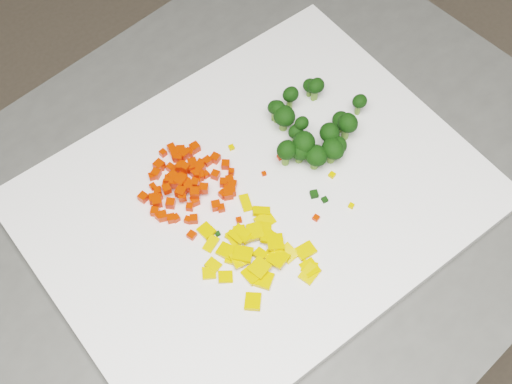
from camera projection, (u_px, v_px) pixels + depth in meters
counter_block at (233, 349)px, 1.21m from camera, size 0.97×0.74×0.90m
cutting_board at (256, 199)px, 0.83m from camera, size 0.51×0.40×0.01m
carrot_pile at (185, 179)px, 0.82m from camera, size 0.11×0.11×0.03m
pepper_pile at (259, 246)px, 0.78m from camera, size 0.13×0.13×0.02m
broccoli_pile at (313, 109)px, 0.85m from camera, size 0.13×0.13×0.06m
carrot_cube_0 at (197, 190)px, 0.83m from camera, size 0.01×0.01×0.01m
carrot_cube_1 at (172, 148)px, 0.85m from camera, size 0.01×0.01×0.01m
carrot_cube_2 at (182, 176)px, 0.84m from camera, size 0.01×0.01×0.01m
carrot_cube_3 at (226, 165)px, 0.84m from camera, size 0.01×0.01×0.01m
carrot_cube_4 at (188, 184)px, 0.82m from camera, size 0.01×0.01×0.01m
carrot_cube_5 at (227, 189)px, 0.83m from camera, size 0.01×0.01×0.01m
carrot_cube_6 at (163, 153)px, 0.85m from camera, size 0.01×0.01×0.01m
carrot_cube_7 at (181, 151)px, 0.85m from camera, size 0.01×0.01×0.01m
carrot_cube_8 at (168, 180)px, 0.82m from camera, size 0.01×0.01×0.01m
carrot_cube_9 at (143, 197)px, 0.82m from camera, size 0.01×0.01×0.01m
carrot_cube_10 at (171, 218)px, 0.81m from camera, size 0.01×0.01×0.01m
carrot_cube_11 at (194, 171)px, 0.84m from camera, size 0.01×0.01×0.01m
carrot_cube_12 at (154, 199)px, 0.82m from camera, size 0.01×0.01×0.01m
carrot_cube_13 at (215, 158)px, 0.85m from camera, size 0.01×0.01×0.01m
carrot_cube_14 at (174, 182)px, 0.82m from camera, size 0.02×0.02×0.01m
carrot_cube_15 at (231, 191)px, 0.82m from camera, size 0.01×0.01×0.01m
carrot_cube_16 at (195, 184)px, 0.83m from camera, size 0.01×0.01×0.01m
carrot_cube_17 at (180, 182)px, 0.82m from camera, size 0.01×0.01×0.01m
carrot_cube_18 at (204, 188)px, 0.82m from camera, size 0.01×0.01×0.01m
carrot_cube_19 at (157, 202)px, 0.82m from camera, size 0.01×0.01×0.01m
carrot_cube_20 at (206, 175)px, 0.84m from camera, size 0.01×0.01×0.01m
carrot_cube_21 at (195, 148)px, 0.85m from camera, size 0.01×0.01×0.01m
carrot_cube_22 at (201, 164)px, 0.84m from camera, size 0.01×0.01×0.01m
carrot_cube_23 at (167, 185)px, 0.83m from camera, size 0.01×0.01×0.01m
carrot_cube_24 at (180, 168)px, 0.84m from camera, size 0.01×0.01×0.01m
carrot_cube_25 at (153, 186)px, 0.83m from camera, size 0.01×0.01×0.01m
carrot_cube_26 at (207, 161)px, 0.85m from camera, size 0.01×0.01×0.01m
carrot_cube_27 at (230, 180)px, 0.83m from camera, size 0.01×0.01×0.01m
carrot_cube_28 at (184, 154)px, 0.85m from camera, size 0.01×0.01×0.01m
carrot_cube_29 at (215, 175)px, 0.84m from camera, size 0.01×0.01×0.01m
carrot_cube_30 at (186, 181)px, 0.82m from camera, size 0.01×0.01×0.01m
carrot_cube_31 at (167, 189)px, 0.81m from camera, size 0.01×0.01×0.01m
carrot_cube_32 at (224, 183)px, 0.83m from camera, size 0.01×0.01×0.01m
carrot_cube_33 at (156, 174)px, 0.84m from camera, size 0.01×0.01×0.01m
carrot_cube_34 at (182, 165)px, 0.84m from camera, size 0.01×0.01×0.01m
carrot_cube_35 at (182, 180)px, 0.82m from camera, size 0.01×0.01×0.01m
carrot_cube_36 at (171, 168)px, 0.84m from camera, size 0.01×0.01×0.01m
carrot_cube_37 at (228, 194)px, 0.82m from camera, size 0.01×0.01×0.01m
carrot_cube_38 at (180, 167)px, 0.83m from camera, size 0.01×0.01×0.01m
carrot_cube_39 at (221, 208)px, 0.81m from camera, size 0.01×0.01×0.01m
carrot_cube_40 at (158, 198)px, 0.82m from camera, size 0.01×0.01×0.01m
carrot_cube_41 at (184, 181)px, 0.82m from camera, size 0.01×0.01×0.01m
carrot_cube_42 at (182, 197)px, 0.81m from camera, size 0.01×0.01×0.01m
carrot_cube_43 at (158, 191)px, 0.82m from camera, size 0.01×0.01×0.01m
carrot_cube_44 at (173, 177)px, 0.82m from camera, size 0.01×0.01×0.01m
carrot_cube_45 at (190, 207)px, 0.81m from camera, size 0.01×0.01×0.01m
carrot_cube_46 at (175, 154)px, 0.85m from camera, size 0.01×0.01×0.01m
carrot_cube_47 at (184, 172)px, 0.84m from camera, size 0.01×0.01×0.01m
carrot_cube_48 at (190, 153)px, 0.85m from camera, size 0.01×0.01×0.01m
carrot_cube_49 at (223, 194)px, 0.82m from camera, size 0.01×0.01×0.01m
carrot_cube_50 at (191, 167)px, 0.83m from camera, size 0.01×0.01×0.01m
carrot_cube_51 at (197, 181)px, 0.83m from camera, size 0.01×0.01×0.01m
carrot_cube_52 at (155, 212)px, 0.81m from camera, size 0.01×0.01×0.01m
carrot_cube_53 at (194, 184)px, 0.83m from camera, size 0.01×0.01×0.01m
carrot_cube_54 at (161, 167)px, 0.84m from camera, size 0.01×0.01×0.01m
carrot_cube_55 at (195, 201)px, 0.82m from camera, size 0.01×0.01×0.01m
carrot_cube_56 at (216, 206)px, 0.81m from camera, size 0.01×0.01×0.01m
carrot_cube_57 at (188, 186)px, 0.82m from camera, size 0.01×0.01×0.01m
carrot_cube_58 at (171, 203)px, 0.82m from camera, size 0.01×0.01×0.01m
carrot_cube_59 at (192, 163)px, 0.84m from camera, size 0.01×0.01×0.01m
carrot_cube_60 at (197, 174)px, 0.83m from camera, size 0.01×0.01×0.01m
carrot_cube_61 at (181, 192)px, 0.81m from camera, size 0.02×0.02×0.01m
carrot_cube_62 at (176, 218)px, 0.81m from camera, size 0.01×0.01×0.01m
carrot_cube_63 at (200, 175)px, 0.83m from camera, size 0.01×0.01×0.01m
carrot_cube_64 at (152, 176)px, 0.84m from camera, size 0.01×0.01×0.01m
carrot_cube_65 at (231, 172)px, 0.84m from camera, size 0.01×0.01×0.01m
carrot_cube_66 at (188, 220)px, 0.81m from camera, size 0.01×0.01×0.01m
carrot_cube_67 at (232, 185)px, 0.83m from camera, size 0.01×0.01×0.01m
carrot_cube_68 at (194, 219)px, 0.81m from camera, size 0.01×0.01×0.01m
carrot_cube_69 at (159, 166)px, 0.84m from camera, size 0.01×0.01×0.01m
carrot_cube_70 at (185, 167)px, 0.83m from camera, size 0.01×0.01×0.01m
carrot_cube_71 at (175, 169)px, 0.84m from camera, size 0.01×0.01×0.01m
carrot_cube_72 at (229, 192)px, 0.82m from camera, size 0.01×0.01×0.01m
carrot_cube_73 at (195, 183)px, 0.82m from camera, size 0.01×0.01×0.01m
carrot_cube_74 at (200, 168)px, 0.84m from camera, size 0.01×0.01×0.01m
carrot_cube_75 at (178, 157)px, 0.85m from camera, size 0.01×0.01×0.01m
carrot_cube_76 at (163, 216)px, 0.81m from camera, size 0.01×0.01×0.01m
carrot_cube_77 at (195, 193)px, 0.81m from camera, size 0.01×0.01×0.01m
carrot_cube_78 at (159, 217)px, 0.81m from camera, size 0.01×0.01×0.01m
pepper_chunk_0 at (274, 257)px, 0.78m from camera, size 0.02×0.02×0.01m
pepper_chunk_1 at (265, 221)px, 0.81m from camera, size 0.02×0.02×0.01m
pepper_chunk_2 at (244, 235)px, 0.79m from camera, size 0.01×0.02×0.01m
pepper_chunk_3 at (268, 237)px, 0.79m from camera, size 0.02×0.02×0.01m
pepper_chunk_4 at (276, 257)px, 0.78m from camera, size 0.01×0.01×0.01m
pepper_chunk_5 at (256, 231)px, 0.79m from camera, size 0.02×0.02×0.01m
pepper_chunk_6 at (265, 231)px, 0.80m from camera, size 0.02×0.02×0.01m
pepper_chunk_7 at (253, 301)px, 0.76m from camera, size 0.03×0.03×0.01m
pepper_chunk_8 at (235, 260)px, 0.78m from camera, size 0.02×0.02×0.01m
pepper_chunk_9 at (310, 268)px, 0.78m from camera, size 0.02×0.02×0.01m
pepper_chunk_10 at (261, 211)px, 0.81m from camera, size 0.02×0.02×0.01m
pepper_chunk_11 at (309, 267)px, 0.78m from camera, size 0.02×0.02×0.00m
pepper_chunk_12 at (255, 230)px, 0.80m from camera, size 0.02×0.02×0.01m
pepper_chunk_13 at (260, 254)px, 0.79m from camera, size 0.02×0.02×0.01m
pepper_chunk_14 at (260, 268)px, 0.77m from camera, size 0.02×0.02×0.01m
pepper_chunk_15 at (239, 260)px, 0.78m from camera, size 0.02×0.02×0.01m
pepper_chunk_16 at (209, 273)px, 0.77m from camera, size 0.02×0.02×0.01m
pepper_chunk_17 at (211, 244)px, 0.79m from camera, size 0.02×0.02×0.01m
pepper_chunk_18 at (275, 242)px, 0.79m from camera, size 0.03×0.03×0.01m
pepper_chunk_19 at (225, 277)px, 0.77m from camera, size 0.02×0.02×0.01m
pepper_chunk_20 at (234, 237)px, 0.80m from camera, size 0.02×0.02×0.01m
pepper_chunk_21 at (263, 280)px, 0.77m from camera, size 0.03×0.03×0.01m
pepper_chunk_22 at (246, 203)px, 0.82m from camera, size 0.02×0.02×0.01m
pepper_chunk_23 at (243, 254)px, 0.78m from camera, size 0.03×0.03×0.01m
pepper_chunk_24 at (310, 274)px, 0.77m from camera, size 0.03×0.02×0.01m
pepper_chunk_25 at (305, 251)px, 0.79m from camera, size 0.02×0.02×0.01m
pepper_chunk_26 at (268, 234)px, 0.80m from camera, size 0.02×0.02×0.01m
pepper_chunk_27 at (236, 237)px, 0.80m from camera, size 0.02×0.02×0.01m
pepper_chunk_28 at (240, 231)px, 0.80m from camera, size 0.02×0.02×0.01m
pepper_chunk_29 at (240, 234)px, 0.79m from camera, size 0.02×0.02×0.01m
pepper_chunk_30 at (213, 265)px, 0.78m from camera, size 0.02×0.02×0.01m
pepper_chunk_31 at (278, 258)px, 0.78m from camera, size 0.03×0.03×0.01m
pepper_chunk_32 at (251, 275)px, 0.77m from camera, size 0.01×0.02×0.01m
pepper_chunk_33 at (227, 252)px, 0.79m from camera, size 0.02×0.03×0.01m
pepper_chunk_34 at (288, 253)px, 0.79m from camera, size 0.02×0.02×0.01m
pepper_chunk_35 at (206, 231)px, 0.80m from camera, size 0.02×0.02×0.01m
broccoli_floret_0 at (290, 100)px, 0.87m from camera, size 0.03×0.03×0.04m
broccoli_floret_1 at (301, 126)px, 0.84m from camera, size 0.02×0.02×0.02m
broccoli_floret_2 at (286, 154)px, 0.83m from camera, size 0.03×0.03×0.04m
broccoli_floret_3 at (277, 113)px, 0.87m from camera, size 0.03×0.03×0.03m
broccoli_floret_4 at (314, 91)px, 0.88m from camera, size 0.02×0.02×0.03m
broccoli_floret_5 at (340, 124)px, 0.86m from camera, size 0.03×0.03×0.03m
broccoli_floret_6 at (315, 90)px, 0.88m from camera, size 0.03×0.03×0.03m
broccoli_floret_7 at (309, 89)px, 0.89m from camera, size 0.02×0.02×0.03m
broccoli_floret_8 at (358, 105)px, 0.87m from camera, size 0.03×0.03×0.03m
broccoli_floret_9 at (274, 112)px, 0.87m from camera, size 0.02×0.02×0.03m
broccoli_floret_10 at (332, 152)px, 0.84m from camera, size 0.04×0.04×0.04m
broccoli_floret_11 at (346, 128)px, 0.85m from camera, size 0.03×0.03×0.04m
broccoli_floret_12 at (303, 147)px, 0.84m from camera, size 0.04×0.04×0.04m
broccoli_floret_13 at (328, 138)px, 0.85m from camera, size 0.03×0.03×0.04m
broccoli_floret_14 at (315, 159)px, 0.83m from camera, size 0.04×0.04×0.03m
broccoli_floret_15 at (336, 149)px, 0.84m from camera, size 0.03×0.03×0.03m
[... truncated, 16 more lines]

